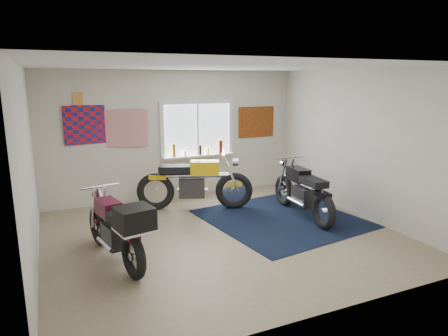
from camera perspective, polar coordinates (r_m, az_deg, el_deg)
name	(u,v)px	position (r m, az deg, el deg)	size (l,w,h in m)	color
ground	(223,236)	(6.64, -0.21, -9.63)	(5.50, 5.50, 0.00)	#9E896B
room_shell	(222,136)	(6.21, -0.23, 4.53)	(5.50, 5.50, 5.50)	white
navy_rug	(281,218)	(7.47, 8.16, -7.15)	(2.50, 2.60, 0.01)	black
window_assembly	(198,133)	(8.70, -3.80, 4.99)	(1.66, 0.17, 1.26)	white
oil_bottles	(202,149)	(8.72, -3.11, 2.75)	(1.15, 0.09, 0.30)	#936715
flag_display	(78,99)	(8.14, -20.19, 9.26)	(1.60, 0.10, 1.17)	red
triumph_poster	(256,122)	(9.29, 4.62, 6.57)	(0.90, 0.03, 0.70)	#A54C14
yellow_triumph	(194,184)	(7.83, -4.26, -2.31)	(2.17, 1.02, 1.15)	black
black_chrome_bike	(303,193)	(7.54, 11.17, -3.46)	(0.62, 2.04, 1.05)	black
maroon_tourer	(118,229)	(5.69, -14.95, -8.38)	(0.79, 1.95, 0.99)	black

